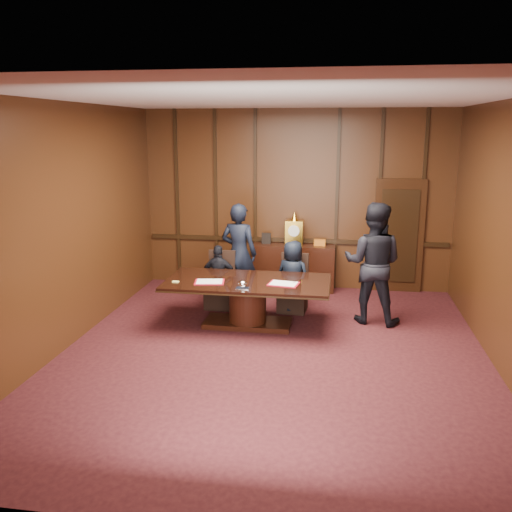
{
  "coord_description": "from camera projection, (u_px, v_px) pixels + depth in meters",
  "views": [
    {
      "loc": [
        0.87,
        -7.08,
        3.13
      ],
      "look_at": [
        -0.49,
        1.59,
        1.05
      ],
      "focal_mm": 38.0,
      "sensor_mm": 36.0,
      "label": 1
    }
  ],
  "objects": [
    {
      "name": "signatory_right",
      "position": [
        293.0,
        277.0,
        9.33
      ],
      "size": [
        0.72,
        0.58,
        1.26
      ],
      "primitive_type": "imported",
      "rotation": [
        0.0,
        0.0,
        2.81
      ],
      "color": "black",
      "rests_on": "ground"
    },
    {
      "name": "chair_right",
      "position": [
        293.0,
        294.0,
        9.48
      ],
      "size": [
        0.52,
        0.52,
        0.99
      ],
      "rotation": [
        0.0,
        0.0,
        -0.08
      ],
      "color": "black",
      "rests_on": "ground"
    },
    {
      "name": "inkstand",
      "position": [
        243.0,
        285.0,
        8.18
      ],
      "size": [
        0.2,
        0.14,
        0.12
      ],
      "color": "white",
      "rests_on": "conference_table"
    },
    {
      "name": "notepad",
      "position": [
        176.0,
        282.0,
        8.53
      ],
      "size": [
        0.1,
        0.07,
        0.01
      ],
      "primitive_type": "cube",
      "rotation": [
        0.0,
        0.0,
        -0.01
      ],
      "color": "#E4DA6F",
      "rests_on": "conference_table"
    },
    {
      "name": "chair_left",
      "position": [
        220.0,
        291.0,
        9.68
      ],
      "size": [
        0.49,
        0.49,
        0.99
      ],
      "rotation": [
        0.0,
        0.0,
        -0.02
      ],
      "color": "black",
      "rests_on": "ground"
    },
    {
      "name": "folder_right",
      "position": [
        284.0,
        284.0,
        8.42
      ],
      "size": [
        0.5,
        0.4,
        0.02
      ],
      "rotation": [
        0.0,
        0.0,
        -0.15
      ],
      "color": "#AD1021",
      "rests_on": "conference_table"
    },
    {
      "name": "signatory_left",
      "position": [
        219.0,
        277.0,
        9.54
      ],
      "size": [
        0.67,
        0.29,
        1.14
      ],
      "primitive_type": "imported",
      "rotation": [
        0.0,
        0.0,
        3.15
      ],
      "color": "black",
      "rests_on": "ground"
    },
    {
      "name": "conference_table",
      "position": [
        248.0,
        295.0,
        8.68
      ],
      "size": [
        2.62,
        1.32,
        0.76
      ],
      "color": "black",
      "rests_on": "ground"
    },
    {
      "name": "sideboard",
      "position": [
        294.0,
        265.0,
        10.68
      ],
      "size": [
        1.6,
        0.45,
        1.54
      ],
      "color": "black",
      "rests_on": "ground"
    },
    {
      "name": "witness_left",
      "position": [
        239.0,
        253.0,
        9.81
      ],
      "size": [
        0.74,
        0.56,
        1.83
      ],
      "primitive_type": "imported",
      "rotation": [
        0.0,
        0.0,
        2.95
      ],
      "color": "black",
      "rests_on": "ground"
    },
    {
      "name": "witness_right",
      "position": [
        373.0,
        263.0,
        8.78
      ],
      "size": [
        1.1,
        0.94,
        1.99
      ],
      "primitive_type": "imported",
      "rotation": [
        0.0,
        0.0,
        2.93
      ],
      "color": "black",
      "rests_on": "ground"
    },
    {
      "name": "folder_left",
      "position": [
        209.0,
        282.0,
        8.52
      ],
      "size": [
        0.51,
        0.4,
        0.02
      ],
      "rotation": [
        0.0,
        0.0,
        0.16
      ],
      "color": "#AD1021",
      "rests_on": "conference_table"
    },
    {
      "name": "room",
      "position": [
        280.0,
        234.0,
        7.39
      ],
      "size": [
        7.0,
        7.04,
        3.5
      ],
      "color": "black",
      "rests_on": "ground"
    }
  ]
}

